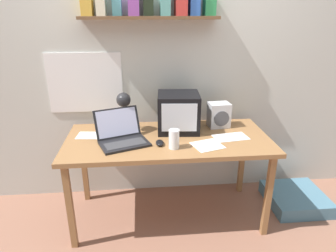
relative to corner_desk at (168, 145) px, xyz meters
name	(u,v)px	position (x,y,z in m)	size (l,w,h in m)	color
ground_plane	(168,214)	(0.00, 0.00, -0.68)	(12.00, 12.00, 0.00)	#8F604C
back_wall	(162,57)	(-0.01, 0.47, 0.63)	(5.60, 0.24, 2.60)	beige
corner_desk	(168,145)	(0.00, 0.00, 0.00)	(1.62, 0.75, 0.74)	olive
crt_monitor	(178,112)	(0.10, 0.16, 0.22)	(0.36, 0.34, 0.32)	black
laptop	(121,134)	(-0.37, -0.04, 0.12)	(0.45, 0.43, 0.24)	black
desk_lamp	(124,104)	(-0.34, 0.17, 0.30)	(0.14, 0.19, 0.34)	#232326
juice_glass	(174,140)	(0.03, -0.20, 0.13)	(0.08, 0.08, 0.14)	white
space_heater	(219,115)	(0.46, 0.21, 0.17)	(0.19, 0.16, 0.21)	silver
computer_mouse	(160,143)	(-0.08, -0.13, 0.08)	(0.06, 0.11, 0.03)	black
loose_paper_near_monitor	(95,135)	(-0.59, 0.10, 0.06)	(0.30, 0.18, 0.00)	white
printed_handout	(207,145)	(0.28, -0.18, 0.06)	(0.26, 0.25, 0.00)	white
loose_paper_near_laptop	(231,137)	(0.50, -0.04, 0.06)	(0.29, 0.20, 0.00)	white
floor_cushion	(295,198)	(1.20, 0.04, -0.62)	(0.50, 0.50, 0.12)	slate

